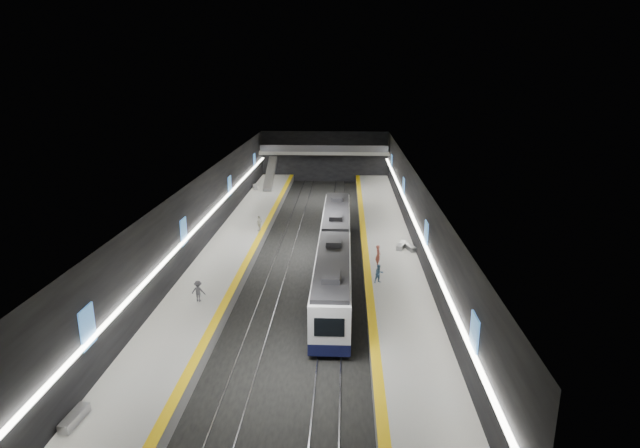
# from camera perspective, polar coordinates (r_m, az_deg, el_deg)

# --- Properties ---
(ground) EXTENTS (70.00, 70.00, 0.00)m
(ground) POSITION_cam_1_polar(r_m,az_deg,el_deg) (52.56, -1.04, -3.10)
(ground) COLOR black
(ground) RESTS_ON ground
(ceiling) EXTENTS (20.00, 70.00, 0.04)m
(ceiling) POSITION_cam_1_polar(r_m,az_deg,el_deg) (50.48, -1.08, 5.50)
(ceiling) COLOR beige
(ceiling) RESTS_ON wall_left
(wall_left) EXTENTS (0.04, 70.00, 8.00)m
(wall_left) POSITION_cam_1_polar(r_m,az_deg,el_deg) (52.98, -11.92, 1.22)
(wall_left) COLOR black
(wall_left) RESTS_ON ground
(wall_right) EXTENTS (0.04, 70.00, 8.00)m
(wall_right) POSITION_cam_1_polar(r_m,az_deg,el_deg) (51.69, 10.07, 0.95)
(wall_right) COLOR black
(wall_right) RESTS_ON ground
(wall_back) EXTENTS (20.00, 0.04, 8.00)m
(wall_back) POSITION_cam_1_polar(r_m,az_deg,el_deg) (85.61, 0.51, 7.21)
(wall_back) COLOR black
(wall_back) RESTS_ON ground
(platform_left) EXTENTS (5.00, 70.00, 1.00)m
(platform_left) POSITION_cam_1_polar(r_m,az_deg,el_deg) (53.40, -9.10, -2.43)
(platform_left) COLOR slate
(platform_left) RESTS_ON ground
(tile_surface_left) EXTENTS (5.00, 70.00, 0.02)m
(tile_surface_left) POSITION_cam_1_polar(r_m,az_deg,el_deg) (53.24, -9.13, -1.91)
(tile_surface_left) COLOR #ABABA6
(tile_surface_left) RESTS_ON platform_left
(tactile_strip_left) EXTENTS (0.60, 70.00, 0.02)m
(tactile_strip_left) POSITION_cam_1_polar(r_m,az_deg,el_deg) (52.84, -6.79, -1.95)
(tactile_strip_left) COLOR yellow
(tactile_strip_left) RESTS_ON platform_left
(platform_right) EXTENTS (5.00, 70.00, 1.00)m
(platform_right) POSITION_cam_1_polar(r_m,az_deg,el_deg) (52.45, 7.17, -2.70)
(platform_right) COLOR slate
(platform_right) RESTS_ON ground
(tile_surface_right) EXTENTS (5.00, 70.00, 0.02)m
(tile_surface_right) POSITION_cam_1_polar(r_m,az_deg,el_deg) (52.29, 7.19, -2.17)
(tile_surface_right) COLOR #ABABA6
(tile_surface_right) RESTS_ON platform_right
(tactile_strip_right) EXTENTS (0.60, 70.00, 0.02)m
(tactile_strip_right) POSITION_cam_1_polar(r_m,az_deg,el_deg) (52.16, 4.78, -2.13)
(tactile_strip_right) COLOR yellow
(tactile_strip_right) RESTS_ON platform_right
(rails) EXTENTS (6.52, 70.00, 0.12)m
(rails) POSITION_cam_1_polar(r_m,az_deg,el_deg) (52.54, -1.04, -3.04)
(rails) COLOR gray
(rails) RESTS_ON ground
(train) EXTENTS (2.69, 30.04, 3.60)m
(train) POSITION_cam_1_polar(r_m,az_deg,el_deg) (46.80, 1.58, -2.73)
(train) COLOR #0F1137
(train) RESTS_ON ground
(ad_posters) EXTENTS (19.94, 53.50, 2.20)m
(ad_posters) POSITION_cam_1_polar(r_m,az_deg,el_deg) (52.21, -0.99, 1.93)
(ad_posters) COLOR #4584D0
(ad_posters) RESTS_ON wall_left
(cove_light_left) EXTENTS (0.25, 68.60, 0.12)m
(cove_light_left) POSITION_cam_1_polar(r_m,az_deg,el_deg) (52.98, -11.70, 1.01)
(cove_light_left) COLOR white
(cove_light_left) RESTS_ON wall_left
(cove_light_right) EXTENTS (0.25, 68.60, 0.12)m
(cove_light_right) POSITION_cam_1_polar(r_m,az_deg,el_deg) (51.72, 9.84, 0.74)
(cove_light_right) COLOR white
(cove_light_right) RESTS_ON wall_right
(mezzanine_bridge) EXTENTS (20.00, 3.00, 1.50)m
(mezzanine_bridge) POSITION_cam_1_polar(r_m,az_deg,el_deg) (83.41, 0.45, 7.69)
(mezzanine_bridge) COLOR gray
(mezzanine_bridge) RESTS_ON wall_left
(escalator) EXTENTS (1.20, 7.50, 3.92)m
(escalator) POSITION_cam_1_polar(r_m,az_deg,el_deg) (77.63, -5.32, 5.38)
(escalator) COLOR #99999E
(escalator) RESTS_ON platform_left
(bench_left_near) EXTENTS (0.71, 2.01, 0.48)m
(bench_left_near) POSITION_cam_1_polar(r_m,az_deg,el_deg) (29.73, -24.73, -18.30)
(bench_left_near) COLOR #99999E
(bench_left_near) RESTS_ON platform_left
(bench_left_far) EXTENTS (1.00, 2.13, 0.50)m
(bench_left_far) POSITION_cam_1_polar(r_m,az_deg,el_deg) (76.70, -6.94, 3.94)
(bench_left_far) COLOR #99999E
(bench_left_far) RESTS_ON platform_left
(bench_right_near) EXTENTS (1.14, 2.09, 0.49)m
(bench_right_near) POSITION_cam_1_polar(r_m,az_deg,el_deg) (51.31, 8.67, -2.31)
(bench_right_near) COLOR #99999E
(bench_right_near) RESTS_ON platform_right
(bench_right_far) EXTENTS (1.10, 2.05, 0.48)m
(bench_right_far) POSITION_cam_1_polar(r_m,az_deg,el_deg) (51.06, 9.53, -2.45)
(bench_right_far) COLOR #99999E
(bench_right_far) RESTS_ON platform_right
(passenger_right_a) EXTENTS (0.49, 0.71, 1.86)m
(passenger_right_a) POSITION_cam_1_polar(r_m,az_deg,el_deg) (46.32, 6.22, -3.37)
(passenger_right_a) COLOR #AD4D40
(passenger_right_a) RESTS_ON platform_right
(passenger_right_b) EXTENTS (0.92, 0.84, 1.52)m
(passenger_right_b) POSITION_cam_1_polar(r_m,az_deg,el_deg) (42.76, 6.30, -5.31)
(passenger_right_b) COLOR teal
(passenger_right_b) RESTS_ON platform_right
(passenger_left_a) EXTENTS (0.71, 1.07, 1.68)m
(passenger_left_a) POSITION_cam_1_polar(r_m,az_deg,el_deg) (56.27, -6.49, 0.07)
(passenger_left_a) COLOR beige
(passenger_left_a) RESTS_ON platform_left
(passenger_left_b) EXTENTS (1.08, 0.69, 1.59)m
(passenger_left_b) POSITION_cam_1_polar(r_m,az_deg,el_deg) (40.22, -12.86, -7.01)
(passenger_left_b) COLOR #45444C
(passenger_left_b) RESTS_ON platform_left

